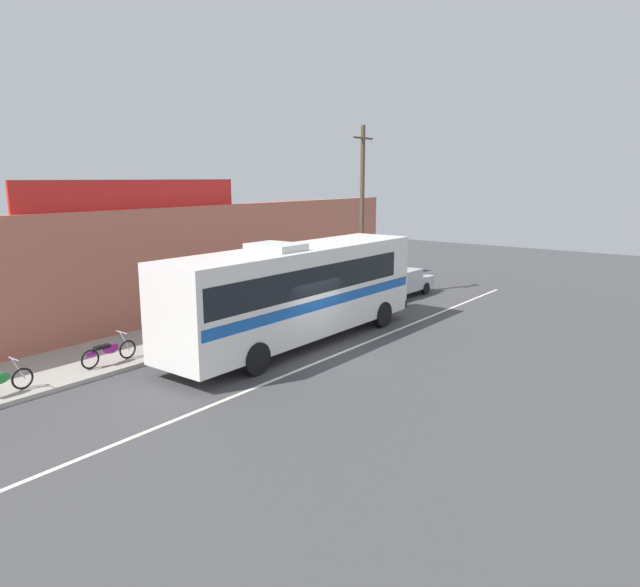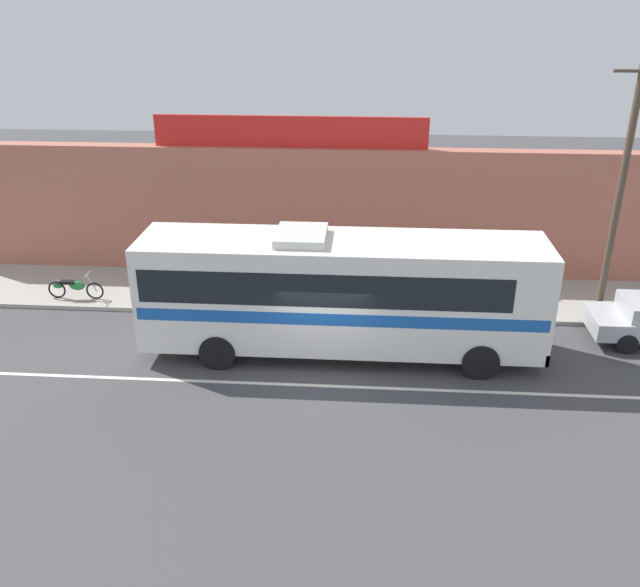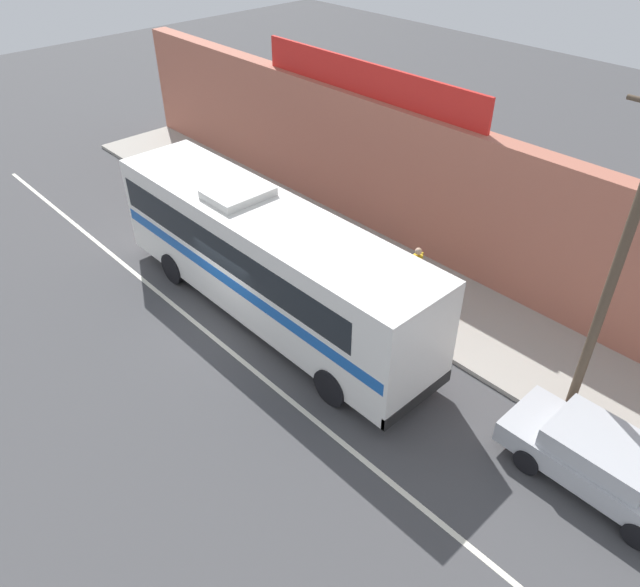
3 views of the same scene
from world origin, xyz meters
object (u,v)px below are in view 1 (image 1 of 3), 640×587
object	(u,v)px
utility_pole	(362,210)
motorcycle_blue	(108,351)
intercity_bus	(296,288)
pedestrian_by_curb	(266,291)
parked_car	(399,282)

from	to	relation	value
utility_pole	motorcycle_blue	distance (m)	14.69
intercity_bus	motorcycle_blue	bearing A→B (deg)	152.67
intercity_bus	pedestrian_by_curb	xyz separation A→B (m)	(2.53, 3.87, -0.95)
pedestrian_by_curb	utility_pole	bearing A→B (deg)	-10.65
intercity_bus	motorcycle_blue	distance (m)	6.68
intercity_bus	parked_car	distance (m)	10.01
parked_car	motorcycle_blue	xyz separation A→B (m)	(-15.61, 1.59, -0.17)
pedestrian_by_curb	intercity_bus	bearing A→B (deg)	-123.17
intercity_bus	pedestrian_by_curb	world-z (taller)	intercity_bus
utility_pole	pedestrian_by_curb	world-z (taller)	utility_pole
motorcycle_blue	pedestrian_by_curb	size ratio (longest dim) A/B	1.17
parked_car	utility_pole	xyz separation A→B (m)	(-1.43, 1.38, 3.69)
parked_car	utility_pole	size ratio (longest dim) A/B	0.52
utility_pole	pedestrian_by_curb	size ratio (longest dim) A/B	4.96
intercity_bus	parked_car	bearing A→B (deg)	8.08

